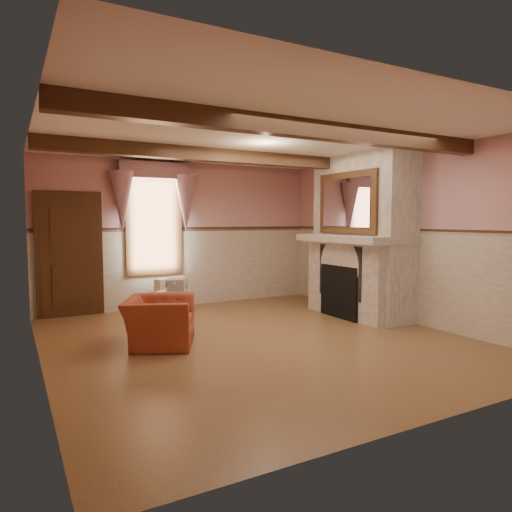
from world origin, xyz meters
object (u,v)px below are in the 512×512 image
side_table (174,309)px  mantel_clock (326,228)px  armchair (159,322)px  oil_lamp (333,226)px  bowl (352,233)px  radiator (172,293)px

side_table → mantel_clock: size_ratio=2.36×
armchair → oil_lamp: 3.83m
side_table → bowl: (3.00, -0.72, 1.19)m
armchair → bowl: (3.53, 0.27, 1.14)m
armchair → bowl: bearing=-60.7°
mantel_clock → oil_lamp: oil_lamp is taller
mantel_clock → armchair: bearing=-164.0°
side_table → oil_lamp: oil_lamp is taller
side_table → radiator: (0.40, 1.32, 0.02)m
oil_lamp → armchair: bearing=-167.2°
oil_lamp → side_table: bearing=176.4°
bowl → oil_lamp: oil_lamp is taller
bowl → oil_lamp: bearing=90.0°
side_table → mantel_clock: (3.00, 0.03, 1.25)m
armchair → oil_lamp: oil_lamp is taller
bowl → mantel_clock: bearing=90.0°
radiator → bowl: size_ratio=2.13×
armchair → oil_lamp: (3.53, 0.80, 1.24)m
oil_lamp → mantel_clock: bearing=90.0°
side_table → oil_lamp: bearing=-3.6°
radiator → mantel_clock: mantel_clock is taller
bowl → armchair: bearing=-175.6°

